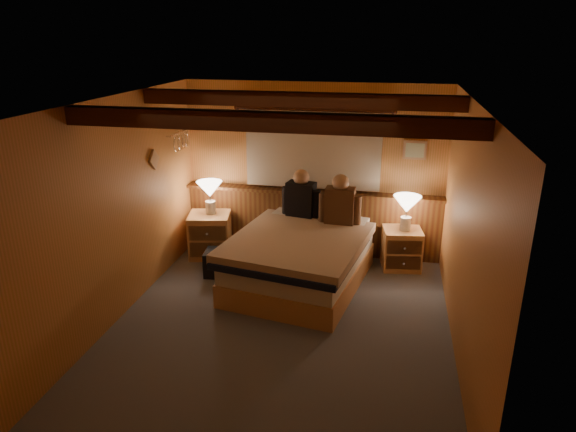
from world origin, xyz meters
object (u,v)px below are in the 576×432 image
(nightstand_left, at_px, (210,235))
(lamp_right, at_px, (407,206))
(nightstand_right, at_px, (401,249))
(duffel_bag, at_px, (227,262))
(person_right, at_px, (340,203))
(person_left, at_px, (301,197))
(lamp_left, at_px, (210,191))
(bed, at_px, (300,259))

(nightstand_left, distance_m, lamp_right, 2.74)
(nightstand_right, bearing_deg, duffel_bag, -171.24)
(person_right, bearing_deg, person_left, 164.41)
(duffel_bag, bearing_deg, lamp_right, 10.28)
(nightstand_left, xyz_separation_m, lamp_left, (0.01, 0.05, 0.63))
(bed, xyz_separation_m, lamp_left, (-1.40, 0.68, 0.59))
(person_right, bearing_deg, lamp_left, 177.90)
(person_left, bearing_deg, nightstand_left, -165.01)
(nightstand_left, xyz_separation_m, person_right, (1.83, -0.09, 0.63))
(duffel_bag, bearing_deg, nightstand_left, 120.44)
(lamp_left, distance_m, person_right, 1.83)
(nightstand_right, relative_size, person_left, 0.83)
(person_left, relative_size, person_right, 0.99)
(nightstand_right, bearing_deg, nightstand_left, 174.50)
(person_right, xyz_separation_m, duffel_bag, (-1.41, -0.47, -0.76))
(nightstand_left, bearing_deg, person_left, -8.02)
(lamp_right, bearing_deg, nightstand_left, -177.18)
(lamp_left, height_order, lamp_right, lamp_left)
(nightstand_right, distance_m, lamp_left, 2.73)
(nightstand_right, distance_m, duffel_bag, 2.34)
(lamp_left, xyz_separation_m, lamp_right, (2.67, 0.08, -0.07))
(bed, bearing_deg, lamp_left, 164.04)
(lamp_left, distance_m, duffel_bag, 1.06)
(bed, relative_size, nightstand_left, 3.35)
(person_left, distance_m, person_right, 0.57)
(bed, bearing_deg, person_right, 62.42)
(person_left, bearing_deg, duffel_bag, -132.31)
(nightstand_right, bearing_deg, bed, -156.86)
(lamp_right, bearing_deg, person_left, -178.24)
(lamp_right, height_order, person_right, person_right)
(nightstand_left, height_order, person_right, person_right)
(person_left, bearing_deg, bed, -69.19)
(nightstand_left, xyz_separation_m, person_left, (1.29, 0.09, 0.62))
(nightstand_right, distance_m, person_left, 1.52)
(lamp_right, bearing_deg, lamp_left, -178.32)
(lamp_left, height_order, duffel_bag, lamp_left)
(bed, relative_size, person_right, 3.24)
(nightstand_right, bearing_deg, lamp_right, -13.48)
(bed, distance_m, person_right, 0.90)
(lamp_right, height_order, person_left, person_left)
(lamp_left, xyz_separation_m, person_left, (1.28, 0.04, -0.01))
(nightstand_right, height_order, lamp_left, lamp_left)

